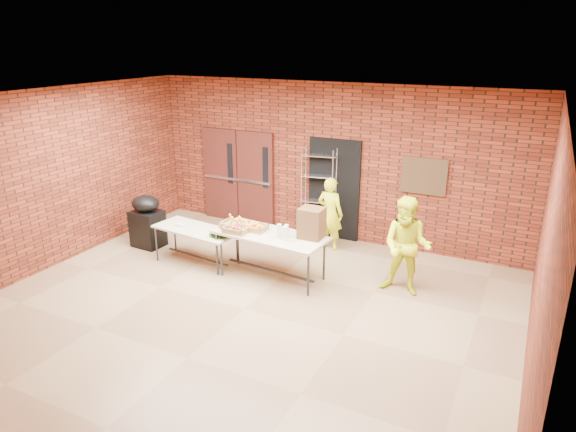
# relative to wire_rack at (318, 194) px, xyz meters

# --- Properties ---
(room) EXTENTS (8.08, 7.08, 3.28)m
(room) POSITION_rel_wire_rack_xyz_m (0.18, -3.32, 0.64)
(room) COLOR #8A6A4A
(room) RESTS_ON ground
(double_doors) EXTENTS (1.78, 0.12, 2.10)m
(double_doors) POSITION_rel_wire_rack_xyz_m (-2.01, 0.12, 0.09)
(double_doors) COLOR #401312
(double_doors) RESTS_ON room
(dark_doorway) EXTENTS (1.10, 0.06, 2.10)m
(dark_doorway) POSITION_rel_wire_rack_xyz_m (0.28, 0.14, 0.09)
(dark_doorway) COLOR black
(dark_doorway) RESTS_ON room
(bronze_plaque) EXTENTS (0.85, 0.04, 0.70)m
(bronze_plaque) POSITION_rel_wire_rack_xyz_m (2.08, 0.13, 0.59)
(bronze_plaque) COLOR #412D1A
(bronze_plaque) RESTS_ON room
(wire_rack) EXTENTS (0.73, 0.36, 1.92)m
(wire_rack) POSITION_rel_wire_rack_xyz_m (0.00, 0.00, 0.00)
(wire_rack) COLOR silver
(wire_rack) RESTS_ON room
(table_left) EXTENTS (1.71, 0.87, 0.68)m
(table_left) POSITION_rel_wire_rack_xyz_m (-1.51, -2.20, -0.34)
(table_left) COLOR #BEB191
(table_left) RESTS_ON room
(table_right) EXTENTS (2.05, 0.99, 0.82)m
(table_right) POSITION_rel_wire_rack_xyz_m (0.01, -2.14, -0.21)
(table_right) COLOR #BEB191
(table_right) RESTS_ON room
(basket_bananas) EXTENTS (0.42, 0.33, 0.13)m
(basket_bananas) POSITION_rel_wire_rack_xyz_m (-0.71, -2.15, -0.08)
(basket_bananas) COLOR olive
(basket_bananas) RESTS_ON table_right
(basket_oranges) EXTENTS (0.41, 0.32, 0.13)m
(basket_oranges) POSITION_rel_wire_rack_xyz_m (-0.31, -2.10, -0.09)
(basket_oranges) COLOR olive
(basket_oranges) RESTS_ON table_right
(basket_apples) EXTENTS (0.41, 0.32, 0.13)m
(basket_apples) POSITION_rel_wire_rack_xyz_m (-0.55, -2.32, -0.09)
(basket_apples) COLOR olive
(basket_apples) RESTS_ON table_right
(muffin_tray) EXTENTS (0.42, 0.42, 0.10)m
(muffin_tray) POSITION_rel_wire_rack_xyz_m (-0.92, -2.25, -0.24)
(muffin_tray) COLOR #134815
(muffin_tray) RESTS_ON table_left
(napkin_box) EXTENTS (0.16, 0.11, 0.05)m
(napkin_box) POSITION_rel_wire_rack_xyz_m (-1.83, -2.23, -0.26)
(napkin_box) COLOR silver
(napkin_box) RESTS_ON table_left
(coffee_dispenser) EXTENTS (0.40, 0.35, 0.52)m
(coffee_dispenser) POSITION_rel_wire_rack_xyz_m (0.72, -1.97, 0.12)
(coffee_dispenser) COLOR #50371B
(coffee_dispenser) RESTS_ON table_right
(cup_stack_front) EXTENTS (0.08, 0.08, 0.24)m
(cup_stack_front) POSITION_rel_wire_rack_xyz_m (0.25, -2.24, -0.02)
(cup_stack_front) COLOR silver
(cup_stack_front) RESTS_ON table_right
(cup_stack_mid) EXTENTS (0.08, 0.08, 0.25)m
(cup_stack_mid) POSITION_rel_wire_rack_xyz_m (0.39, -2.30, -0.02)
(cup_stack_mid) COLOR silver
(cup_stack_mid) RESTS_ON table_right
(cup_stack_back) EXTENTS (0.07, 0.07, 0.21)m
(cup_stack_back) POSITION_rel_wire_rack_xyz_m (0.33, -2.12, -0.04)
(cup_stack_back) COLOR silver
(cup_stack_back) RESTS_ON table_right
(covered_grill) EXTENTS (0.61, 0.52, 1.06)m
(covered_grill) POSITION_rel_wire_rack_xyz_m (-2.88, -1.97, -0.43)
(covered_grill) COLOR black
(covered_grill) RESTS_ON room
(volunteer_woman) EXTENTS (0.57, 0.40, 1.47)m
(volunteer_woman) POSITION_rel_wire_rack_xyz_m (0.45, -0.47, -0.22)
(volunteer_woman) COLOR yellow
(volunteer_woman) RESTS_ON room
(volunteer_man) EXTENTS (0.82, 0.64, 1.65)m
(volunteer_man) POSITION_rel_wire_rack_xyz_m (2.26, -1.66, -0.14)
(volunteer_man) COLOR yellow
(volunteer_man) RESTS_ON room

